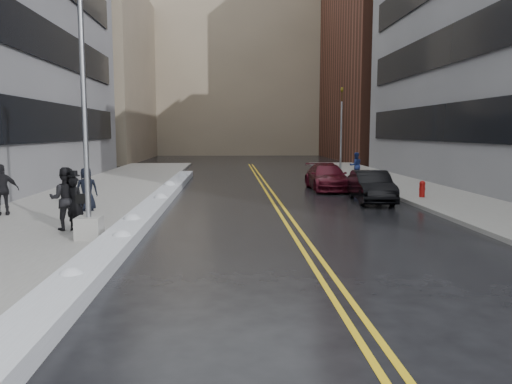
{
  "coord_description": "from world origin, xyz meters",
  "views": [
    {
      "loc": [
        0.47,
        -11.43,
        3.02
      ],
      "look_at": [
        1.25,
        2.76,
        1.3
      ],
      "focal_mm": 35.0,
      "sensor_mm": 36.0,
      "label": 1
    }
  ],
  "objects": [
    {
      "name": "lane_line_right",
      "position": [
        2.65,
        10.0,
        0.0
      ],
      "size": [
        0.12,
        50.0,
        0.01
      ],
      "primitive_type": "cube",
      "color": "gold",
      "rests_on": "ground"
    },
    {
      "name": "traffic_signal",
      "position": [
        8.5,
        24.0,
        3.4
      ],
      "size": [
        0.16,
        0.2,
        6.0
      ],
      "color": "gray",
      "rests_on": "sidewalk_east"
    },
    {
      "name": "building_west_far",
      "position": [
        -15.5,
        44.0,
        9.0
      ],
      "size": [
        14.0,
        22.0,
        18.0
      ],
      "primitive_type": "cube",
      "color": "gray",
      "rests_on": "ground"
    },
    {
      "name": "pedestrian_c",
      "position": [
        -4.7,
        6.89,
        0.95
      ],
      "size": [
        0.91,
        0.76,
        1.59
      ],
      "primitive_type": "imported",
      "rotation": [
        0.0,
        0.0,
        3.52
      ],
      "color": "black",
      "rests_on": "sidewalk_west"
    },
    {
      "name": "sidewalk_west",
      "position": [
        -5.75,
        10.0,
        0.07
      ],
      "size": [
        5.5,
        50.0,
        0.15
      ],
      "primitive_type": "cube",
      "color": "gray",
      "rests_on": "ground"
    },
    {
      "name": "pedestrian_d",
      "position": [
        -7.32,
        6.05,
        1.03
      ],
      "size": [
        1.12,
        0.78,
        1.77
      ],
      "primitive_type": "imported",
      "rotation": [
        0.0,
        0.0,
        3.51
      ],
      "color": "black",
      "rests_on": "sidewalk_west"
    },
    {
      "name": "snow_ridge",
      "position": [
        -2.45,
        8.0,
        0.17
      ],
      "size": [
        0.9,
        30.0,
        0.34
      ],
      "primitive_type": "cube",
      "color": "silver",
      "rests_on": "ground"
    },
    {
      "name": "lane_line_left",
      "position": [
        2.35,
        10.0,
        0.0
      ],
      "size": [
        0.12,
        50.0,
        0.01
      ],
      "primitive_type": "cube",
      "color": "gold",
      "rests_on": "ground"
    },
    {
      "name": "fire_hydrant",
      "position": [
        9.0,
        10.0,
        0.55
      ],
      "size": [
        0.26,
        0.26,
        0.73
      ],
      "color": "maroon",
      "rests_on": "sidewalk_east"
    },
    {
      "name": "car_black",
      "position": [
        6.61,
        9.62,
        0.67
      ],
      "size": [
        1.72,
        4.18,
        1.35
      ],
      "primitive_type": "imported",
      "rotation": [
        0.0,
        0.0,
        -0.07
      ],
      "color": "black",
      "rests_on": "ground"
    },
    {
      "name": "sidewalk_east",
      "position": [
        10.0,
        10.0,
        0.07
      ],
      "size": [
        4.0,
        50.0,
        0.15
      ],
      "primitive_type": "cube",
      "color": "gray",
      "rests_on": "ground"
    },
    {
      "name": "pedestrian_fedora",
      "position": [
        -4.0,
        3.16,
        0.95
      ],
      "size": [
        0.68,
        0.57,
        1.6
      ],
      "primitive_type": "imported",
      "rotation": [
        0.0,
        0.0,
        2.76
      ],
      "color": "black",
      "rests_on": "sidewalk_west"
    },
    {
      "name": "car_maroon",
      "position": [
        5.6,
        14.25,
        0.66
      ],
      "size": [
        1.89,
        4.59,
        1.33
      ],
      "primitive_type": "imported",
      "rotation": [
        0.0,
        0.0,
        0.01
      ],
      "color": "#480B17",
      "rests_on": "ground"
    },
    {
      "name": "ground",
      "position": [
        0.0,
        0.0,
        0.0
      ],
      "size": [
        160.0,
        160.0,
        0.0
      ],
      "primitive_type": "plane",
      "color": "black",
      "rests_on": "ground"
    },
    {
      "name": "pedestrian_b",
      "position": [
        -4.32,
        3.31,
        1.07
      ],
      "size": [
        1.0,
        0.83,
        1.85
      ],
      "primitive_type": "imported",
      "rotation": [
        0.0,
        0.0,
        3.3
      ],
      "color": "black",
      "rests_on": "sidewalk_west"
    },
    {
      "name": "building_far",
      "position": [
        2.0,
        60.0,
        11.0
      ],
      "size": [
        36.0,
        16.0,
        22.0
      ],
      "primitive_type": "cube",
      "color": "gray",
      "rests_on": "ground"
    },
    {
      "name": "lamppost",
      "position": [
        -3.3,
        2.0,
        2.53
      ],
      "size": [
        0.65,
        0.65,
        7.62
      ],
      "color": "gray",
      "rests_on": "sidewalk_west"
    },
    {
      "name": "building_east_far",
      "position": [
        19.0,
        42.0,
        14.0
      ],
      "size": [
        14.0,
        20.0,
        28.0
      ],
      "primitive_type": "cube",
      "color": "#562D21",
      "rests_on": "ground"
    },
    {
      "name": "pedestrian_east",
      "position": [
        8.29,
        18.86,
        0.96
      ],
      "size": [
        0.85,
        0.7,
        1.61
      ],
      "primitive_type": "imported",
      "rotation": [
        0.0,
        0.0,
        3.26
      ],
      "color": "navy",
      "rests_on": "sidewalk_east"
    }
  ]
}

